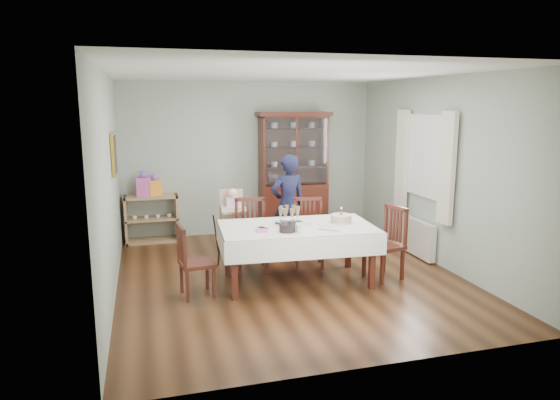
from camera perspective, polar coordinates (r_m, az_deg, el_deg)
name	(u,v)px	position (r m, az deg, el deg)	size (l,w,h in m)	color
floor	(289,276)	(6.90, 0.99, -8.67)	(5.00, 5.00, 0.00)	#593319
room_shell	(278,148)	(7.04, -0.19, 5.95)	(5.00, 5.00, 5.00)	#9EAA99
dining_table	(297,254)	(6.58, 1.93, -6.15)	(2.07, 1.28, 0.76)	#481912
china_cabinet	(293,171)	(8.96, 1.54, 3.28)	(1.30, 0.48, 2.18)	#481912
sideboard	(152,219)	(8.73, -14.44, -2.09)	(0.90, 0.38, 0.80)	tan
picture_frame	(114,154)	(7.08, -18.48, 4.98)	(0.04, 0.48, 0.58)	gold
window	(427,156)	(7.73, 16.42, 4.81)	(0.04, 1.02, 1.22)	white
curtain_left	(447,168)	(7.20, 18.55, 3.46)	(0.07, 0.30, 1.55)	silver
curtain_right	(402,159)	(8.25, 13.76, 4.60)	(0.07, 0.30, 1.55)	silver
radiator	(419,238)	(7.93, 15.56, -4.21)	(0.10, 0.80, 0.55)	white
chair_far_left	(252,249)	(7.07, -3.25, -5.65)	(0.49, 0.49, 1.01)	#481912
chair_far_right	(309,246)	(7.25, 3.28, -5.30)	(0.53, 0.53, 0.98)	#481912
chair_end_left	(196,275)	(6.24, -9.58, -8.44)	(0.45, 0.45, 0.89)	#481912
chair_end_right	(384,257)	(6.89, 11.84, -6.42)	(0.54, 0.54, 0.97)	#481912
woman	(288,205)	(7.69, 0.91, -0.56)	(0.57, 0.37, 1.57)	black
high_chair	(233,232)	(7.56, -5.40, -3.62)	(0.50, 0.50, 1.08)	black
champagne_tray	(289,219)	(6.55, 1.07, -2.15)	(0.39, 0.39, 0.24)	silver
birthday_cake	(341,219)	(6.63, 7.00, -2.19)	(0.32, 0.32, 0.22)	white
plate_stack_dark	(287,228)	(6.17, 0.82, -3.22)	(0.20, 0.20, 0.09)	black
plate_stack_white	(304,228)	(6.19, 2.81, -3.18)	(0.22, 0.22, 0.10)	white
napkin_stack	(262,231)	(6.20, -2.11, -3.52)	(0.13, 0.13, 0.02)	#E253B7
cutlery	(260,228)	(6.34, -2.31, -3.22)	(0.11, 0.16, 0.01)	silver
cake_knife	(329,230)	(6.26, 5.59, -3.45)	(0.27, 0.02, 0.01)	silver
gift_bag_pink	(144,185)	(8.60, -15.29, 1.69)	(0.24, 0.17, 0.43)	#E253B7
gift_bag_orange	(155,186)	(8.61, -14.09, 1.58)	(0.23, 0.18, 0.37)	orange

